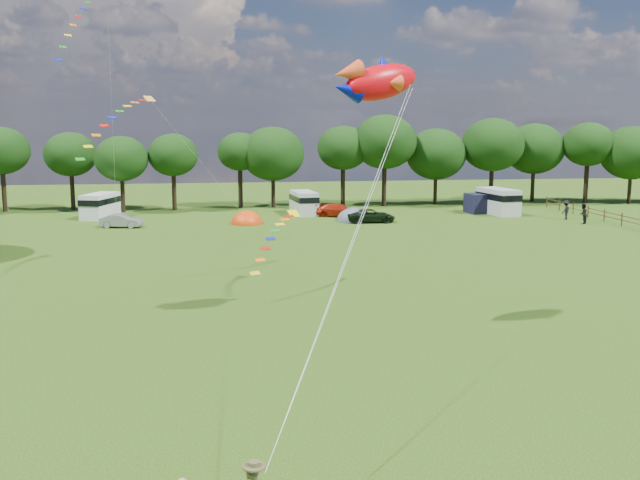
{
  "coord_description": "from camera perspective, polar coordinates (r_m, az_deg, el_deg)",
  "views": [
    {
      "loc": [
        -4.67,
        -23.75,
        9.25
      ],
      "look_at": [
        0.0,
        8.0,
        4.0
      ],
      "focal_mm": 40.0,
      "sensor_mm": 36.0,
      "label": 1
    }
  ],
  "objects": [
    {
      "name": "car_c",
      "position": [
        71.63,
        1.5,
        2.41
      ],
      "size": [
        4.79,
        3.33,
        1.32
      ],
      "primitive_type": "imported",
      "rotation": [
        0.0,
        0.0,
        1.2
      ],
      "color": "#B0230C",
      "rests_on": "ground"
    },
    {
      "name": "walker_b",
      "position": [
        73.61,
        19.06,
        2.29
      ],
      "size": [
        1.28,
        1.18,
        1.85
      ],
      "primitive_type": "imported",
      "rotation": [
        0.0,
        0.0,
        3.82
      ],
      "color": "black",
      "rests_on": "ground"
    },
    {
      "name": "campervan_d",
      "position": [
        75.83,
        14.06,
        3.09
      ],
      "size": [
        3.1,
        5.67,
        2.64
      ],
      "rotation": [
        0.0,
        0.0,
        1.73
      ],
      "color": "silver",
      "rests_on": "ground"
    },
    {
      "name": "ground_plane",
      "position": [
        25.91,
        2.63,
        -11.64
      ],
      "size": [
        180.0,
        180.0,
        0.0
      ],
      "primitive_type": "plane",
      "color": "black",
      "rests_on": "ground"
    },
    {
      "name": "walker_a",
      "position": [
        70.68,
        20.3,
        1.98
      ],
      "size": [
        1.07,
        1.06,
        1.92
      ],
      "primitive_type": "imported",
      "rotation": [
        0.0,
        0.0,
        3.91
      ],
      "color": "black",
      "rests_on": "ground"
    },
    {
      "name": "fish_kite",
      "position": [
        31.62,
        4.4,
        12.51
      ],
      "size": [
        4.41,
        2.57,
        2.31
      ],
      "rotation": [
        0.0,
        -0.21,
        0.33
      ],
      "color": "red",
      "rests_on": "ground"
    },
    {
      "name": "car_d",
      "position": [
        67.59,
        4.09,
        1.94
      ],
      "size": [
        4.72,
        2.31,
        1.26
      ],
      "primitive_type": "imported",
      "rotation": [
        0.0,
        0.0,
        1.52
      ],
      "color": "black",
      "rests_on": "ground"
    },
    {
      "name": "tent_orange",
      "position": [
        67.02,
        -5.88,
        1.33
      ],
      "size": [
        3.06,
        3.35,
        2.39
      ],
      "color": "#EE3E09",
      "rests_on": "ground"
    },
    {
      "name": "car_b",
      "position": [
        66.5,
        -15.64,
        1.48
      ],
      "size": [
        3.6,
        1.84,
        1.21
      ],
      "primitive_type": "imported",
      "rotation": [
        0.0,
        0.0,
        1.4
      ],
      "color": "gray",
      "rests_on": "ground"
    },
    {
      "name": "campervan_b",
      "position": [
        73.81,
        -17.18,
        2.7
      ],
      "size": [
        3.5,
        5.39,
        2.44
      ],
      "rotation": [
        0.0,
        0.0,
        1.27
      ],
      "color": "silver",
      "rests_on": "ground"
    },
    {
      "name": "tree_line",
      "position": [
        79.42,
        -1.16,
        7.2
      ],
      "size": [
        102.98,
        10.98,
        10.27
      ],
      "color": "black",
      "rests_on": "ground"
    },
    {
      "name": "awning_navy",
      "position": [
        76.67,
        12.89,
        2.89
      ],
      "size": [
        3.47,
        2.94,
        2.01
      ],
      "primitive_type": "cube",
      "rotation": [
        0.0,
        0.0,
        0.11
      ],
      "color": "black",
      "rests_on": "ground"
    },
    {
      "name": "streamer_kite_a",
      "position": [
        55.18,
        -18.16,
        17.05
      ],
      "size": [
        3.34,
        5.57,
        5.76
      ],
      "rotation": [
        0.0,
        0.0,
        0.72
      ],
      "color": "gold",
      "rests_on": "ground"
    },
    {
      "name": "streamer_kite_b",
      "position": [
        44.96,
        -15.58,
        9.53
      ],
      "size": [
        4.31,
        4.68,
        3.81
      ],
      "rotation": [
        0.0,
        0.0,
        0.66
      ],
      "color": "yellow",
      "rests_on": "ground"
    },
    {
      "name": "streamer_kite_c",
      "position": [
        39.54,
        -3.31,
        0.7
      ],
      "size": [
        3.2,
        4.89,
        2.81
      ],
      "rotation": [
        0.0,
        0.0,
        0.44
      ],
      "color": "#F2FF06",
      "rests_on": "ground"
    },
    {
      "name": "tent_greyblue",
      "position": [
        68.6,
        2.68,
        1.55
      ],
      "size": [
        3.32,
        3.63,
        2.47
      ],
      "color": "slate",
      "rests_on": "ground"
    },
    {
      "name": "fence",
      "position": [
        69.36,
        23.64,
        1.43
      ],
      "size": [
        0.12,
        33.12,
        1.2
      ],
      "color": "#472D19",
      "rests_on": "ground"
    },
    {
      "name": "campervan_c",
      "position": [
        73.44,
        -1.3,
        3.06
      ],
      "size": [
        2.61,
        5.05,
        2.38
      ],
      "rotation": [
        0.0,
        0.0,
        1.69
      ],
      "color": "silver",
      "rests_on": "ground"
    }
  ]
}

